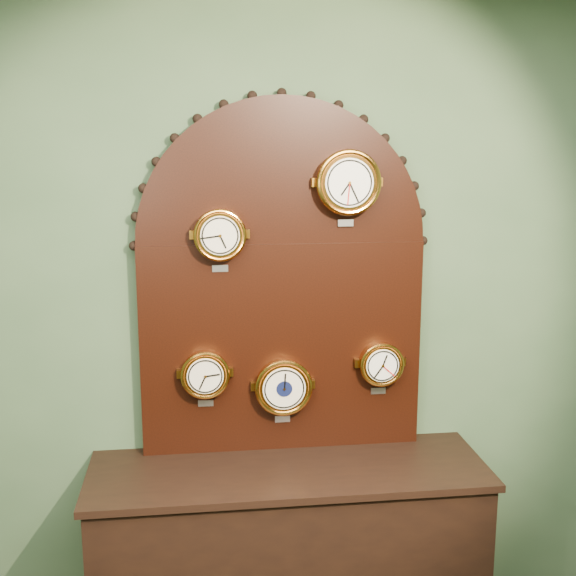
{
  "coord_description": "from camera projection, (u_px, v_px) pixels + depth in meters",
  "views": [
    {
      "loc": [
        -0.36,
        -0.55,
        2.16
      ],
      "look_at": [
        0.0,
        2.25,
        1.58
      ],
      "focal_mm": 45.69,
      "sensor_mm": 36.0,
      "label": 1
    }
  ],
  "objects": [
    {
      "name": "wall_back",
      "position": [
        281.0,
        317.0,
        3.16
      ],
      "size": [
        4.0,
        0.0,
        4.0
      ],
      "primitive_type": "plane",
      "rotation": [
        1.57,
        0.0,
        0.0
      ],
      "color": "#425E40",
      "rests_on": "ground"
    },
    {
      "name": "shop_counter",
      "position": [
        289.0,
        562.0,
        3.1
      ],
      "size": [
        1.6,
        0.5,
        0.8
      ],
      "primitive_type": "cube",
      "color": "black",
      "rests_on": "ground_plane"
    },
    {
      "name": "display_board",
      "position": [
        282.0,
        268.0,
        3.07
      ],
      "size": [
        1.26,
        0.06,
        1.53
      ],
      "color": "black",
      "rests_on": "shop_counter"
    },
    {
      "name": "roman_clock",
      "position": [
        220.0,
        235.0,
        2.94
      ],
      "size": [
        0.21,
        0.08,
        0.26
      ],
      "color": "orange",
      "rests_on": "display_board"
    },
    {
      "name": "arabic_clock",
      "position": [
        348.0,
        182.0,
        2.96
      ],
      "size": [
        0.27,
        0.08,
        0.32
      ],
      "color": "orange",
      "rests_on": "display_board"
    },
    {
      "name": "hygrometer",
      "position": [
        205.0,
        374.0,
        3.05
      ],
      "size": [
        0.21,
        0.08,
        0.26
      ],
      "color": "orange",
      "rests_on": "display_board"
    },
    {
      "name": "barometer",
      "position": [
        283.0,
        386.0,
        3.1
      ],
      "size": [
        0.25,
        0.08,
        0.3
      ],
      "color": "orange",
      "rests_on": "display_board"
    },
    {
      "name": "tide_clock",
      "position": [
        381.0,
        364.0,
        3.14
      ],
      "size": [
        0.19,
        0.08,
        0.24
      ],
      "color": "orange",
      "rests_on": "display_board"
    }
  ]
}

